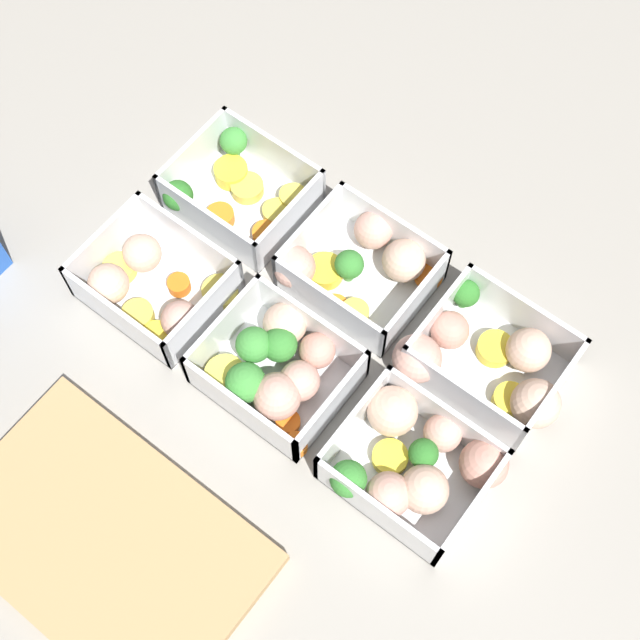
# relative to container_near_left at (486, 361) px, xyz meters

# --- Properties ---
(ground_plane) EXTENTS (4.00, 4.00, 0.00)m
(ground_plane) POSITION_rel_container_near_left_xyz_m (0.16, 0.06, -0.02)
(ground_plane) COLOR gray
(container_near_left) EXTENTS (0.18, 0.14, 0.06)m
(container_near_left) POSITION_rel_container_near_left_xyz_m (0.00, 0.00, 0.00)
(container_near_left) COLOR white
(container_near_left) RESTS_ON ground_plane
(container_near_center) EXTENTS (0.15, 0.14, 0.06)m
(container_near_center) POSITION_rel_container_near_left_xyz_m (0.16, -0.01, -0.00)
(container_near_center) COLOR white
(container_near_center) RESTS_ON ground_plane
(container_near_right) EXTENTS (0.14, 0.12, 0.06)m
(container_near_right) POSITION_rel_container_near_left_xyz_m (0.32, -0.01, -0.00)
(container_near_right) COLOR white
(container_near_right) RESTS_ON ground_plane
(container_far_left) EXTENTS (0.16, 0.14, 0.06)m
(container_far_left) POSITION_rel_container_near_left_xyz_m (-0.00, 0.12, 0.00)
(container_far_left) COLOR white
(container_far_left) RESTS_ON ground_plane
(container_far_center) EXTENTS (0.14, 0.13, 0.06)m
(container_far_center) POSITION_rel_container_near_left_xyz_m (0.16, 0.13, 0.00)
(container_far_center) COLOR white
(container_far_center) RESTS_ON ground_plane
(container_far_right) EXTENTS (0.15, 0.12, 0.06)m
(container_far_right) POSITION_rel_container_near_left_xyz_m (0.32, 0.14, -0.00)
(container_far_right) COLOR white
(container_far_right) RESTS_ON ground_plane
(cutting_board) EXTENTS (0.28, 0.18, 0.02)m
(cutting_board) POSITION_rel_container_near_left_xyz_m (0.18, 0.35, -0.01)
(cutting_board) COLOR tan
(cutting_board) RESTS_ON ground_plane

